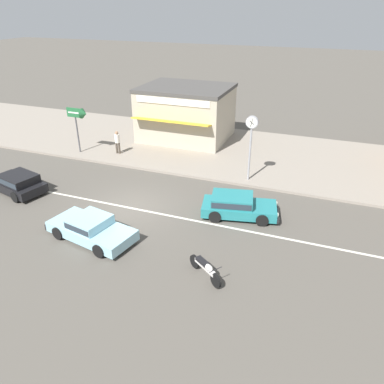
{
  "coord_description": "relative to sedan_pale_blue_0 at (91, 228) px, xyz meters",
  "views": [
    {
      "loc": [
        9.0,
        -14.62,
        9.54
      ],
      "look_at": [
        2.95,
        1.36,
        0.8
      ],
      "focal_mm": 35.0,
      "sensor_mm": 36.0,
      "label": 1
    }
  ],
  "objects": [
    {
      "name": "hatchback_black_2",
      "position": [
        -6.45,
        2.44,
        0.05
      ],
      "size": [
        3.82,
        2.42,
        1.1
      ],
      "color": "black",
      "rests_on": "ground"
    },
    {
      "name": "motorcycle_1",
      "position": [
        5.64,
        -0.73,
        -0.11
      ],
      "size": [
        1.65,
        1.23,
        0.8
      ],
      "color": "black",
      "rests_on": "ground"
    },
    {
      "name": "street_clock",
      "position": [
        5.22,
        8.29,
        2.48
      ],
      "size": [
        0.69,
        0.22,
        3.81
      ],
      "color": "#9E9EA3",
      "rests_on": "kerb_strip"
    },
    {
      "name": "lane_centre_stripe",
      "position": [
        0.22,
        3.03,
        -0.53
      ],
      "size": [
        50.4,
        0.14,
        0.01
      ],
      "primitive_type": "cube",
      "color": "silver",
      "rests_on": "ground"
    },
    {
      "name": "hatchback_teal_1",
      "position": [
        5.57,
        4.24,
        0.05
      ],
      "size": [
        3.98,
        2.35,
        1.1
      ],
      "color": "teal",
      "rests_on": "ground"
    },
    {
      "name": "arrow_signboard",
      "position": [
        -6.24,
        8.56,
        2.24
      ],
      "size": [
        1.53,
        0.69,
        3.12
      ],
      "color": "#4C4C51",
      "rests_on": "kerb_strip"
    },
    {
      "name": "ground_plane",
      "position": [
        0.22,
        3.03,
        -0.53
      ],
      "size": [
        160.0,
        160.0,
        0.0
      ],
      "primitive_type": "plane",
      "color": "#544F47"
    },
    {
      "name": "pedestrian_near_clock",
      "position": [
        -4.14,
        9.29,
        0.53
      ],
      "size": [
        0.34,
        0.34,
        1.58
      ],
      "color": "#4C4238",
      "rests_on": "kerb_strip"
    },
    {
      "name": "shopfront_mid_block",
      "position": [
        -0.98,
        14.09,
        1.57
      ],
      "size": [
        6.43,
        5.91,
        3.89
      ],
      "color": "#B2A893",
      "rests_on": "kerb_strip"
    },
    {
      "name": "sedan_pale_blue_0",
      "position": [
        0.0,
        0.0,
        0.0
      ],
      "size": [
        4.41,
        2.51,
        1.06
      ],
      "color": "#93C6D6",
      "rests_on": "ground"
    },
    {
      "name": "kerb_strip",
      "position": [
        0.22,
        12.57,
        -0.46
      ],
      "size": [
        68.0,
        10.0,
        0.15
      ],
      "primitive_type": "cube",
      "color": "gray",
      "rests_on": "ground"
    }
  ]
}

